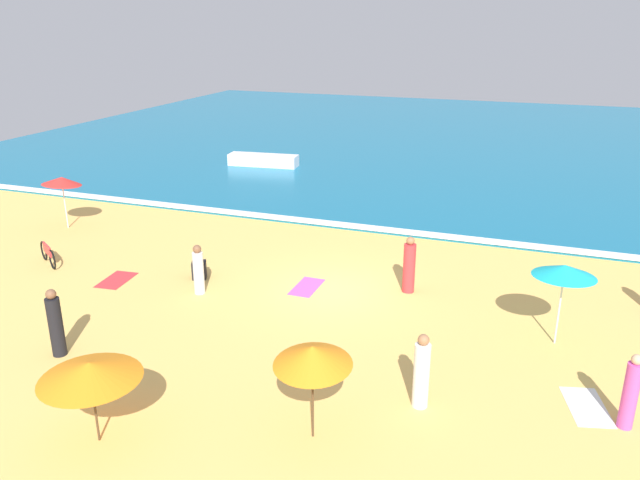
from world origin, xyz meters
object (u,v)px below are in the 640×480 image
(beachgoer_3, at_px, (199,269))
(beachgoer_6, at_px, (198,270))
(beach_umbrella_0, at_px, (90,371))
(beachgoer_0, at_px, (630,393))
(beach_umbrella_2, at_px, (313,356))
(parked_bicycle, at_px, (48,254))
(small_boat_0, at_px, (263,160))
(beachgoer_2, at_px, (56,324))
(beachgoer_8, at_px, (409,266))
(beach_umbrella_4, at_px, (565,271))
(beach_umbrella_1, at_px, (62,181))
(beachgoer_7, at_px, (421,373))

(beachgoer_3, distance_m, beachgoer_6, 1.33)
(beach_umbrella_0, relative_size, beachgoer_6, 1.77)
(beachgoer_0, bearing_deg, beach_umbrella_2, -157.35)
(beach_umbrella_0, xyz_separation_m, parked_bicycle, (-8.18, 7.60, -1.29))
(small_boat_0, bearing_deg, beachgoer_2, -79.34)
(beach_umbrella_2, distance_m, small_boat_0, 25.23)
(beachgoer_0, distance_m, beachgoer_3, 13.48)
(beachgoer_8, distance_m, small_boat_0, 18.65)
(beachgoer_2, bearing_deg, beachgoer_3, 81.67)
(beach_umbrella_4, xyz_separation_m, beachgoer_6, (-10.76, -0.42, -1.35))
(beach_umbrella_4, relative_size, parked_bicycle, 1.49)
(beachgoer_0, height_order, beachgoer_3, beachgoer_0)
(beach_umbrella_1, bearing_deg, beachgoer_3, -19.51)
(beach_umbrella_1, bearing_deg, beachgoer_0, -18.27)
(beach_umbrella_4, height_order, parked_bicycle, beach_umbrella_4)
(beach_umbrella_1, height_order, parked_bicycle, beach_umbrella_1)
(beachgoer_6, height_order, small_boat_0, beachgoer_6)
(beachgoer_2, relative_size, beachgoer_8, 1.00)
(beachgoer_3, relative_size, beachgoer_6, 0.50)
(beachgoer_3, distance_m, beachgoer_7, 9.78)
(beach_umbrella_2, xyz_separation_m, small_boat_0, (-11.50, 22.41, -1.51))
(beach_umbrella_2, bearing_deg, beach_umbrella_1, 146.93)
(beach_umbrella_2, height_order, beach_umbrella_4, beach_umbrella_4)
(beachgoer_6, relative_size, small_boat_0, 0.39)
(beach_umbrella_1, relative_size, beachgoer_0, 1.28)
(beachgoer_3, bearing_deg, beachgoer_7, -29.36)
(beach_umbrella_1, bearing_deg, small_boat_0, 76.77)
(beachgoer_6, xyz_separation_m, small_boat_0, (-5.53, 16.83, -0.35))
(beach_umbrella_2, xyz_separation_m, beachgoer_6, (-5.97, 5.58, -1.16))
(parked_bicycle, distance_m, beachgoer_3, 5.79)
(parked_bicycle, height_order, beachgoer_3, beachgoer_3)
(beach_umbrella_4, xyz_separation_m, beachgoer_2, (-12.24, -5.09, -1.24))
(beach_umbrella_2, height_order, small_boat_0, beach_umbrella_2)
(beachgoer_8, bearing_deg, beach_umbrella_4, -23.77)
(beachgoer_0, distance_m, small_boat_0, 26.59)
(beachgoer_2, distance_m, beachgoer_3, 5.83)
(parked_bicycle, height_order, beachgoer_6, beachgoer_6)
(beachgoer_8, bearing_deg, beachgoer_2, -137.64)
(beachgoer_0, xyz_separation_m, small_boat_0, (-17.74, 19.81, -0.41))
(beachgoer_0, bearing_deg, parked_bicycle, 169.82)
(parked_bicycle, bearing_deg, beachgoer_2, -45.71)
(beachgoer_7, xyz_separation_m, beachgoer_8, (-1.61, 6.11, 0.02))
(parked_bicycle, relative_size, beachgoer_0, 0.88)
(beach_umbrella_2, bearing_deg, small_boat_0, 117.16)
(beach_umbrella_4, bearing_deg, beach_umbrella_2, -128.60)
(parked_bicycle, distance_m, small_boat_0, 16.49)
(beachgoer_2, distance_m, beachgoer_7, 9.40)
(beach_umbrella_2, bearing_deg, beachgoer_3, 134.79)
(beachgoer_2, distance_m, beachgoer_6, 4.90)
(beach_umbrella_2, xyz_separation_m, parked_bicycle, (-12.36, 5.95, -1.56))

